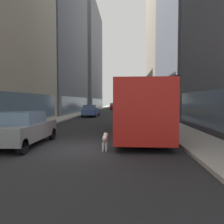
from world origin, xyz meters
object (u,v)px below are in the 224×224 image
at_px(car_red_coupe, 114,106).
at_px(car_grey_wagon, 23,128).
at_px(traffic_light_near, 178,95).
at_px(car_yellow_taxi, 132,110).
at_px(car_silver_sedan, 131,108).
at_px(transit_bus, 138,106).
at_px(dalmatian_dog, 105,139).
at_px(car_blue_hatchback, 91,111).

relative_size(car_red_coupe, car_grey_wagon, 1.13).
xyz_separation_m(car_red_coupe, traffic_light_near, (6.10, -43.08, 1.61)).
xyz_separation_m(car_yellow_taxi, car_silver_sedan, (0.00, 8.11, 0.00)).
relative_size(transit_bus, car_silver_sedan, 2.54).
relative_size(transit_bus, car_red_coupe, 2.45).
distance_m(car_silver_sedan, car_grey_wagon, 29.27).
height_order(car_red_coupe, car_grey_wagon, same).
bearing_deg(transit_bus, dalmatian_dog, -107.98).
bearing_deg(car_silver_sedan, transit_bus, -90.00).
bearing_deg(car_yellow_taxi, dalmatian_dog, -94.43).
relative_size(car_silver_sedan, dalmatian_dog, 4.71).
height_order(car_yellow_taxi, car_silver_sedan, same).
height_order(car_blue_hatchback, traffic_light_near, traffic_light_near).
relative_size(car_grey_wagon, traffic_light_near, 1.23).
distance_m(transit_bus, dalmatian_dog, 5.50).
bearing_deg(car_silver_sedan, car_red_coupe, 103.40).
distance_m(car_blue_hatchback, car_silver_sedan, 10.81).
height_order(car_silver_sedan, dalmatian_dog, car_silver_sedan).
bearing_deg(car_red_coupe, car_blue_hatchback, -93.52).
distance_m(transit_bus, car_grey_wagon, 7.17).
height_order(transit_bus, car_red_coupe, transit_bus).
height_order(car_blue_hatchback, car_silver_sedan, same).
bearing_deg(car_yellow_taxi, car_silver_sedan, 90.00).
bearing_deg(car_blue_hatchback, car_red_coupe, 86.48).
relative_size(car_blue_hatchback, dalmatian_dog, 4.82).
distance_m(car_grey_wagon, traffic_light_near, 8.24).
height_order(car_yellow_taxi, traffic_light_near, traffic_light_near).
height_order(car_yellow_taxi, car_grey_wagon, same).
relative_size(car_blue_hatchback, traffic_light_near, 1.37).
xyz_separation_m(car_yellow_taxi, car_blue_hatchback, (-5.60, -1.14, 0.00)).
bearing_deg(transit_bus, car_silver_sedan, 90.00).
relative_size(car_grey_wagon, dalmatian_dog, 4.34).
xyz_separation_m(transit_bus, car_red_coupe, (-4.00, 41.14, -0.95)).
distance_m(car_yellow_taxi, car_blue_hatchback, 5.71).
bearing_deg(car_grey_wagon, car_red_coupe, 87.99).
distance_m(car_yellow_taxi, dalmatian_dog, 21.40).
bearing_deg(car_yellow_taxi, car_grey_wagon, -105.19).
distance_m(transit_bus, car_red_coupe, 41.35).
xyz_separation_m(car_red_coupe, dalmatian_dog, (2.35, -46.24, -0.31)).
xyz_separation_m(car_silver_sedan, dalmatian_dog, (-1.65, -29.44, -0.31)).
bearing_deg(transit_bus, traffic_light_near, -42.71).
height_order(transit_bus, car_yellow_taxi, transit_bus).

